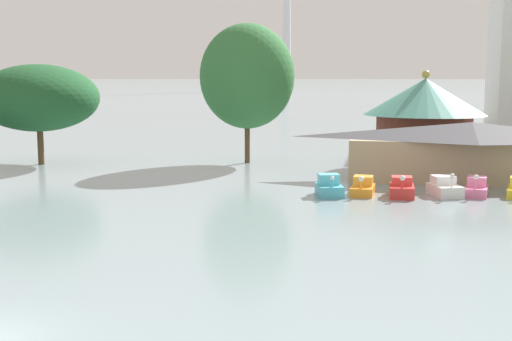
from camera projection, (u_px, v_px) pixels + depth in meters
The scene contains 9 objects.
pedal_boat_cyan at pixel (329, 187), 45.58m from camera, with size 2.18×2.73×1.52m.
pedal_boat_orange at pixel (363, 187), 46.09m from camera, with size 1.69×2.90×1.44m.
pedal_boat_red at pixel (402, 189), 45.28m from camera, with size 1.61×2.72×1.62m.
pedal_boat_white at pixel (444, 188), 45.61m from camera, with size 2.45×3.07×1.71m.
pedal_boat_pink at pixel (477, 188), 45.74m from camera, with size 1.96×3.00×1.60m.
boathouse at pixel (471, 150), 51.56m from camera, with size 19.86×6.20×4.55m.
green_roof_pavilion at pixel (424, 118), 58.74m from camera, with size 10.58×10.58×8.51m.
shoreline_tree_tall_left at pixel (38, 98), 60.53m from camera, with size 10.88×10.88×9.08m.
shoreline_tree_mid at pixel (247, 76), 61.34m from camera, with size 8.68×8.68×12.78m.
Camera 1 is at (12.38, -17.72, 8.24)m, focal length 47.15 mm.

